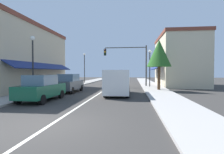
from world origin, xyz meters
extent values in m
plane|color=#33302D|center=(0.00, 18.00, 0.00)|extent=(80.00, 80.00, 0.00)
cube|color=gray|center=(-5.50, 18.00, 0.06)|extent=(2.60, 56.00, 0.12)
cube|color=#A39E99|center=(5.50, 18.00, 0.06)|extent=(2.60, 56.00, 0.12)
cube|color=silver|center=(0.00, 18.00, 0.00)|extent=(0.14, 52.00, 0.01)
cube|color=#BCAD8E|center=(-9.14, 12.00, 3.33)|extent=(4.68, 14.00, 6.67)
cube|color=brown|center=(-9.14, 12.00, 6.87)|extent=(4.88, 14.20, 0.40)
cube|color=slate|center=(-6.86, 12.00, 1.40)|extent=(0.08, 10.64, 1.80)
cube|color=navy|center=(-6.25, 12.00, 2.60)|extent=(1.27, 11.76, 0.73)
cube|color=slate|center=(-6.86, 8.92, 4.80)|extent=(0.08, 1.10, 1.30)
cube|color=slate|center=(-6.86, 15.08, 4.80)|extent=(0.08, 1.10, 1.30)
cube|color=beige|center=(9.45, 20.00, 3.32)|extent=(5.29, 10.00, 6.64)
cube|color=brown|center=(9.45, 20.00, 6.84)|extent=(5.49, 10.20, 0.40)
cube|color=slate|center=(6.86, 20.00, 1.40)|extent=(0.08, 7.60, 1.80)
cube|color=navy|center=(6.25, 20.00, 2.60)|extent=(1.27, 8.40, 0.73)
cube|color=slate|center=(6.86, 17.80, 4.78)|extent=(0.08, 1.10, 1.30)
cube|color=slate|center=(6.86, 22.20, 4.78)|extent=(0.08, 1.10, 1.30)
cube|color=#0F4C33|center=(-3.10, 5.20, 0.71)|extent=(1.82, 4.14, 0.80)
cube|color=slate|center=(-3.10, 5.10, 1.44)|extent=(1.57, 2.04, 0.66)
cylinder|color=black|center=(-3.86, 6.57, 0.31)|extent=(0.21, 0.62, 0.62)
cylinder|color=black|center=(-2.28, 6.54, 0.31)|extent=(0.21, 0.62, 0.62)
cylinder|color=black|center=(-3.92, 3.87, 0.31)|extent=(0.21, 0.62, 0.62)
cylinder|color=black|center=(-2.34, 3.83, 0.31)|extent=(0.21, 0.62, 0.62)
cube|color=#4C5156|center=(-3.10, 10.46, 0.71)|extent=(1.77, 4.12, 0.80)
cube|color=slate|center=(-3.10, 10.36, 1.44)|extent=(1.54, 2.02, 0.66)
cylinder|color=black|center=(-3.87, 11.82, 0.31)|extent=(0.21, 0.62, 0.62)
cylinder|color=black|center=(-2.29, 11.80, 0.31)|extent=(0.21, 0.62, 0.62)
cylinder|color=black|center=(-3.90, 9.12, 0.31)|extent=(0.21, 0.62, 0.62)
cylinder|color=black|center=(-2.32, 9.10, 0.31)|extent=(0.21, 0.62, 0.62)
cube|color=silver|center=(1.77, 8.97, 1.17)|extent=(2.05, 5.03, 1.90)
cube|color=slate|center=(1.73, 11.37, 1.59)|extent=(1.73, 0.30, 0.84)
cube|color=black|center=(1.72, 11.55, 0.48)|extent=(1.87, 0.23, 0.24)
cylinder|color=black|center=(0.86, 10.51, 0.36)|extent=(0.25, 0.72, 0.72)
cylinder|color=black|center=(2.62, 10.54, 0.36)|extent=(0.25, 0.72, 0.72)
cylinder|color=black|center=(0.91, 7.41, 0.36)|extent=(0.25, 0.72, 0.72)
cylinder|color=black|center=(2.68, 7.44, 0.36)|extent=(0.25, 0.72, 0.72)
cylinder|color=#333333|center=(4.80, 17.92, 2.74)|extent=(0.18, 0.18, 5.48)
cylinder|color=#333333|center=(2.05, 17.92, 5.23)|extent=(5.49, 0.12, 0.12)
cube|color=black|center=(-0.69, 17.74, 4.63)|extent=(0.30, 0.24, 0.90)
sphere|color=#420F0F|center=(-0.69, 17.61, 4.91)|extent=(0.20, 0.20, 0.20)
sphere|color=yellow|center=(-0.69, 17.61, 4.63)|extent=(0.20, 0.20, 0.20)
sphere|color=#0C3316|center=(-0.69, 17.61, 4.35)|extent=(0.20, 0.20, 0.20)
cylinder|color=black|center=(-4.86, 7.15, 2.23)|extent=(0.12, 0.12, 4.47)
sphere|color=white|center=(-4.86, 7.15, 4.65)|extent=(0.36, 0.36, 0.36)
cylinder|color=black|center=(5.16, 16.70, 2.18)|extent=(0.12, 0.12, 4.37)
sphere|color=white|center=(5.16, 16.70, 4.55)|extent=(0.36, 0.36, 0.36)
cylinder|color=black|center=(-5.06, 23.23, 2.38)|extent=(0.12, 0.12, 4.76)
sphere|color=white|center=(-5.06, 23.23, 4.94)|extent=(0.36, 0.36, 0.36)
cylinder|color=#4C331E|center=(5.75, 12.87, 1.45)|extent=(0.30, 0.30, 2.89)
cone|color=#285B21|center=(5.75, 12.87, 3.91)|extent=(2.53, 2.53, 2.79)
camera|label=1|loc=(3.05, -6.33, 1.98)|focal=28.84mm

